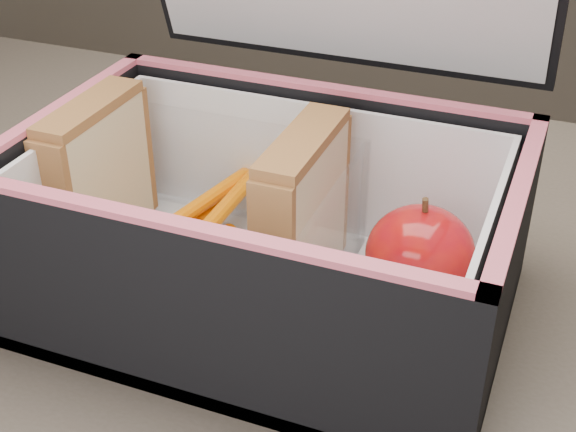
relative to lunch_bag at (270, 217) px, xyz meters
name	(u,v)px	position (x,y,z in m)	size (l,w,h in m)	color
lunch_bag	(270,217)	(0.00, 0.00, 0.00)	(0.30, 0.26, 0.30)	black
plastic_tub	(197,214)	(-0.05, 0.00, -0.01)	(0.19, 0.14, 0.08)	white
sandwich_left	(98,174)	(-0.13, 0.00, 0.00)	(0.03, 0.09, 0.10)	#CCB588
sandwich_right	(302,214)	(0.02, 0.00, 0.00)	(0.03, 0.09, 0.11)	#CCB588
carrot_sticks	(192,236)	(-0.06, 0.01, -0.03)	(0.04, 0.14, 0.03)	#E76500
paper_napkin	(413,303)	(0.09, 0.01, -0.05)	(0.08, 0.08, 0.01)	white
red_apple	(420,255)	(0.09, 0.01, -0.01)	(0.07, 0.07, 0.07)	maroon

